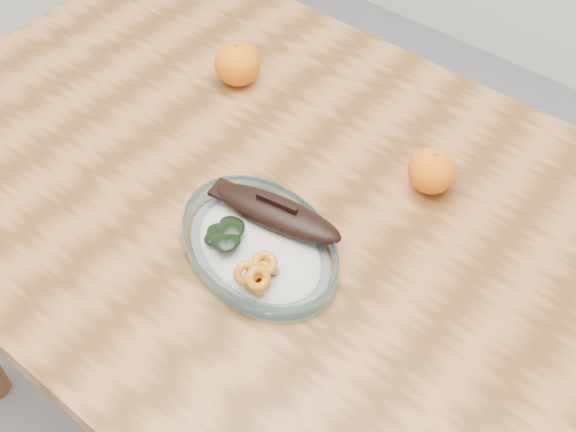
{
  "coord_description": "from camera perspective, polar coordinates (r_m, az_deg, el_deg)",
  "views": [
    {
      "loc": [
        0.47,
        -0.53,
        1.5
      ],
      "look_at": [
        0.07,
        -0.04,
        0.77
      ],
      "focal_mm": 45.0,
      "sensor_mm": 36.0,
      "label": 1
    }
  ],
  "objects": [
    {
      "name": "orange_right",
      "position": [
        1.03,
        11.29,
        3.53
      ],
      "size": [
        0.07,
        0.07,
        0.07
      ],
      "primitive_type": "sphere",
      "color": "#FF5D05",
      "rests_on": "dining_table"
    },
    {
      "name": "plated_meal",
      "position": [
        0.94,
        -2.25,
        -2.16
      ],
      "size": [
        0.54,
        0.54,
        0.08
      ],
      "rotation": [
        0.0,
        0.0,
        -0.24
      ],
      "color": "white",
      "rests_on": "dining_table"
    },
    {
      "name": "orange_left",
      "position": [
        1.19,
        -4.01,
        11.92
      ],
      "size": [
        0.07,
        0.07,
        0.07
      ],
      "primitive_type": "sphere",
      "color": "#FF5D05",
      "rests_on": "dining_table"
    },
    {
      "name": "dining_table",
      "position": [
        1.11,
        -1.59,
        -1.22
      ],
      "size": [
        1.2,
        0.8,
        0.75
      ],
      "color": "brown",
      "rests_on": "ground"
    },
    {
      "name": "ground",
      "position": [
        1.66,
        -1.1,
        -15.76
      ],
      "size": [
        3.0,
        3.0,
        0.0
      ],
      "primitive_type": "plane",
      "color": "slate",
      "rests_on": "ground"
    }
  ]
}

